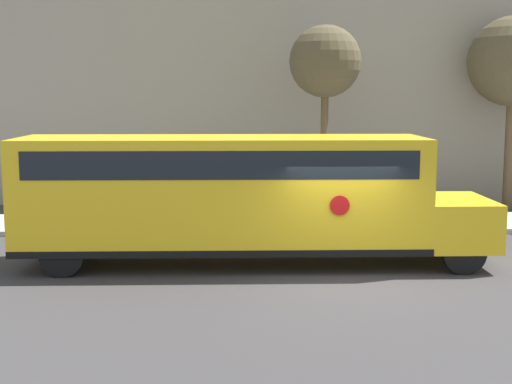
{
  "coord_description": "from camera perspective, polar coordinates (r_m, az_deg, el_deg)",
  "views": [
    {
      "loc": [
        -2.35,
        -15.38,
        4.11
      ],
      "look_at": [
        -1.88,
        2.0,
        1.69
      ],
      "focal_mm": 50.0,
      "sensor_mm": 36.0,
      "label": 1
    }
  ],
  "objects": [
    {
      "name": "sidewalk_strip",
      "position": [
        22.38,
        4.51,
        -2.51
      ],
      "size": [
        44.0,
        3.0,
        0.15
      ],
      "color": "#B2ADA3",
      "rests_on": "ground"
    },
    {
      "name": "school_bus",
      "position": [
        17.05,
        -1.66,
        0.04
      ],
      "size": [
        11.24,
        2.57,
        3.08
      ],
      "color": "yellow",
      "rests_on": "ground"
    },
    {
      "name": "tree_near_sidewalk",
      "position": [
        24.13,
        5.56,
        10.23
      ],
      "size": [
        2.4,
        2.4,
        6.36
      ],
      "color": "brown",
      "rests_on": "ground"
    },
    {
      "name": "ground_plane",
      "position": [
        16.1,
        6.96,
        -6.95
      ],
      "size": [
        60.0,
        60.0,
        0.0
      ],
      "primitive_type": "plane",
      "color": "#3A3838"
    },
    {
      "name": "building_backdrop",
      "position": [
        28.51,
        3.24,
        10.6
      ],
      "size": [
        32.0,
        4.0,
        10.92
      ],
      "color": "#9E937F",
      "rests_on": "ground"
    }
  ]
}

